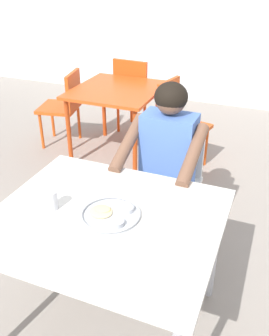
% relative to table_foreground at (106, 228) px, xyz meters
% --- Properties ---
extents(ground_plane, '(12.00, 12.00, 0.05)m').
position_rel_table_foreground_xyz_m(ground_plane, '(0.03, 0.00, -0.71)').
color(ground_plane, gray).
extents(table_foreground, '(1.10, 0.94, 0.75)m').
position_rel_table_foreground_xyz_m(table_foreground, '(0.00, 0.00, 0.00)').
color(table_foreground, silver).
rests_on(table_foreground, ground).
extents(thali_tray, '(0.29, 0.29, 0.03)m').
position_rel_table_foreground_xyz_m(thali_tray, '(0.02, 0.02, 0.08)').
color(thali_tray, '#B7BABF').
rests_on(thali_tray, table_foreground).
extents(drinking_cup, '(0.07, 0.07, 0.10)m').
position_rel_table_foreground_xyz_m(drinking_cup, '(-0.28, -0.04, 0.13)').
color(drinking_cup, silver).
rests_on(drinking_cup, table_foreground).
extents(chair_foreground, '(0.40, 0.42, 0.86)m').
position_rel_table_foreground_xyz_m(chair_foreground, '(0.07, 0.92, -0.18)').
color(chair_foreground, silver).
rests_on(chair_foreground, ground).
extents(diner_foreground, '(0.49, 0.55, 1.21)m').
position_rel_table_foreground_xyz_m(diner_foreground, '(0.07, 0.70, 0.04)').
color(diner_foreground, '#3B3B3B').
rests_on(diner_foreground, ground).
extents(table_background_red, '(0.82, 0.90, 0.73)m').
position_rel_table_foreground_xyz_m(table_background_red, '(-0.82, 1.95, -0.04)').
color(table_background_red, '#E04C19').
rests_on(table_background_red, ground).
extents(chair_red_left, '(0.48, 0.48, 0.82)m').
position_rel_table_foreground_xyz_m(chair_red_left, '(-1.46, 1.98, -0.20)').
color(chair_red_left, '#CE4F18').
rests_on(chair_red_left, ground).
extents(chair_red_right, '(0.50, 0.47, 0.86)m').
position_rel_table_foreground_xyz_m(chair_red_right, '(-0.19, 1.97, -0.19)').
color(chair_red_right, '#D44E19').
rests_on(chair_red_right, ground).
extents(chair_red_far, '(0.46, 0.47, 0.88)m').
position_rel_table_foreground_xyz_m(chair_red_far, '(-0.89, 2.58, -0.17)').
color(chair_red_far, '#EE4D17').
rests_on(chair_red_far, ground).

